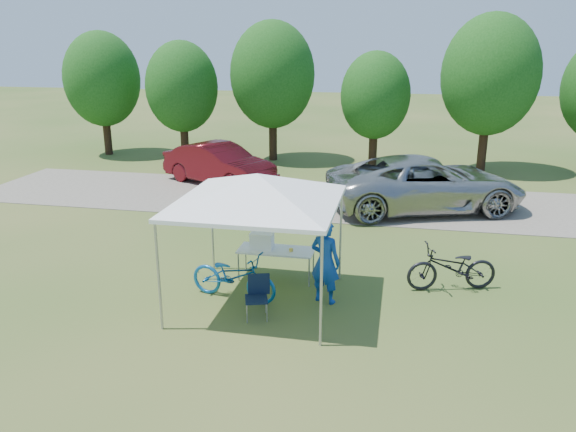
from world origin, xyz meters
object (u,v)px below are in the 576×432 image
(cooler, at_px, (262,240))
(bike_blue, at_px, (234,276))
(folding_chair, at_px, (258,293))
(minivan, at_px, (426,183))
(cyclist, at_px, (325,262))
(sedan, at_px, (219,164))
(folding_table, at_px, (276,251))
(bike_dark, at_px, (452,268))

(cooler, height_order, bike_blue, cooler)
(folding_chair, xyz_separation_m, bike_blue, (-0.68, 0.65, 0.01))
(bike_blue, xyz_separation_m, minivan, (4.09, 7.44, 0.37))
(cooler, bearing_deg, cyclist, -31.58)
(cooler, height_order, sedan, sedan)
(cooler, distance_m, sedan, 9.00)
(folding_table, distance_m, cyclist, 1.59)
(cooler, bearing_deg, minivan, 58.76)
(folding_chair, height_order, cyclist, cyclist)
(folding_chair, bearing_deg, cyclist, 19.51)
(cooler, distance_m, minivan, 7.28)
(folding_table, xyz_separation_m, bike_dark, (3.86, 0.16, -0.14))
(folding_chair, height_order, bike_blue, bike_blue)
(cooler, height_order, minivan, minivan)
(minivan, height_order, sedan, minivan)
(folding_table, height_order, folding_chair, folding_chair)
(folding_table, xyz_separation_m, cyclist, (1.24, -0.97, 0.23))
(sedan, bearing_deg, bike_dark, -109.31)
(folding_table, distance_m, cooler, 0.40)
(folding_chair, distance_m, cyclist, 1.55)
(minivan, bearing_deg, bike_blue, 131.79)
(folding_table, bearing_deg, cooler, -180.00)
(folding_table, distance_m, minivan, 7.12)
(folding_table, distance_m, sedan, 9.14)
(bike_blue, height_order, minivan, minivan)
(cooler, height_order, cyclist, cyclist)
(folding_chair, bearing_deg, folding_table, 74.13)
(folding_table, distance_m, bike_dark, 3.86)
(folding_table, xyz_separation_m, minivan, (3.45, 6.23, 0.22))
(bike_blue, height_order, sedan, sedan)
(folding_chair, bearing_deg, sedan, 94.85)
(folding_table, relative_size, bike_dark, 0.87)
(bike_dark, bearing_deg, bike_blue, -89.17)
(folding_table, height_order, bike_dark, bike_dark)
(cyclist, bearing_deg, cooler, -12.48)
(bike_blue, bearing_deg, minivan, -17.03)
(bike_dark, bearing_deg, cooler, -103.94)
(bike_dark, distance_m, sedan, 11.27)
(folding_chair, distance_m, sedan, 10.86)
(folding_table, height_order, cooler, cooler)
(minivan, bearing_deg, cooler, 129.35)
(cyclist, distance_m, sedan, 10.58)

